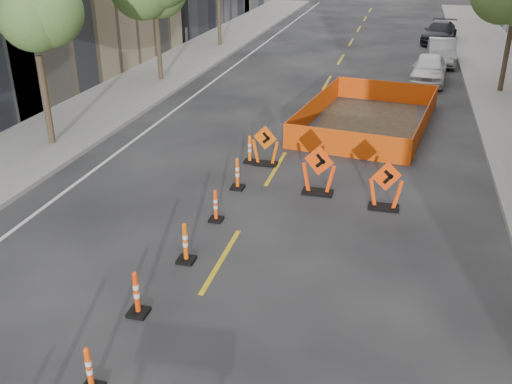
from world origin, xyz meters
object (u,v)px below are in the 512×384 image
(channelizer_2, at_px, (89,369))
(chevron_sign_center, at_px, (319,170))
(parked_car_far, at_px, (440,32))
(channelizer_6, at_px, (237,173))
(parked_car_mid, at_px, (441,52))
(channelizer_5, at_px, (216,205))
(chevron_sign_right, at_px, (386,185))
(channelizer_7, at_px, (250,149))
(channelizer_3, at_px, (136,293))
(chevron_sign_left, at_px, (265,145))
(parked_car_near, at_px, (429,69))
(channelizer_4, at_px, (185,243))

(channelizer_2, xyz_separation_m, chevron_sign_center, (2.52, 9.01, 0.31))
(parked_car_far, bearing_deg, chevron_sign_center, -89.10)
(channelizer_6, xyz_separation_m, parked_car_mid, (6.60, 20.08, 0.20))
(chevron_sign_center, distance_m, parked_car_far, 27.34)
(channelizer_5, distance_m, chevron_sign_right, 4.80)
(channelizer_2, xyz_separation_m, channelizer_7, (-0.12, 10.91, 0.02))
(channelizer_5, height_order, chevron_sign_center, chevron_sign_center)
(channelizer_3, xyz_separation_m, chevron_sign_left, (0.59, 8.68, 0.18))
(channelizer_3, xyz_separation_m, channelizer_5, (0.26, 4.36, -0.05))
(channelizer_5, height_order, parked_car_near, parked_car_near)
(channelizer_4, relative_size, parked_car_mid, 0.24)
(chevron_sign_right, relative_size, parked_car_far, 0.30)
(channelizer_4, bearing_deg, channelizer_5, 89.11)
(channelizer_3, relative_size, chevron_sign_right, 0.71)
(channelizer_2, xyz_separation_m, channelizer_5, (0.10, 6.55, -0.00))
(chevron_sign_center, distance_m, parked_car_mid, 20.24)
(channelizer_4, xyz_separation_m, parked_car_far, (6.74, 31.64, 0.19))
(chevron_sign_center, height_order, parked_car_near, chevron_sign_center)
(channelizer_6, distance_m, channelizer_7, 2.19)
(chevron_sign_left, xyz_separation_m, parked_car_near, (5.47, 13.09, 0.03))
(channelizer_6, bearing_deg, parked_car_far, 76.14)
(chevron_sign_right, xyz_separation_m, parked_car_far, (2.31, 27.54, -0.02))
(channelizer_3, distance_m, channelizer_6, 6.55)
(channelizer_4, xyz_separation_m, chevron_sign_left, (0.37, 6.50, 0.18))
(chevron_sign_left, height_order, parked_car_near, parked_car_near)
(channelizer_6, xyz_separation_m, chevron_sign_left, (0.35, 2.13, 0.19))
(channelizer_4, bearing_deg, channelizer_2, -90.91)
(channelizer_2, height_order, channelizer_5, same)
(parked_car_mid, distance_m, parked_car_far, 7.19)
(chevron_sign_left, relative_size, chevron_sign_right, 0.95)
(channelizer_2, distance_m, parked_car_far, 36.64)
(chevron_sign_left, height_order, parked_car_mid, parked_car_mid)
(channelizer_6, relative_size, chevron_sign_right, 0.70)
(channelizer_4, distance_m, parked_car_mid, 25.33)
(channelizer_7, height_order, chevron_sign_right, chevron_sign_right)
(channelizer_4, relative_size, channelizer_6, 1.02)
(parked_car_near, bearing_deg, channelizer_2, -99.41)
(channelizer_4, height_order, channelizer_6, channelizer_4)
(channelizer_4, bearing_deg, chevron_sign_right, 42.78)
(channelizer_3, relative_size, channelizer_4, 0.99)
(parked_car_far, bearing_deg, channelizer_6, -93.92)
(channelizer_7, distance_m, parked_car_near, 14.37)
(parked_car_far, bearing_deg, channelizer_5, -92.89)
(chevron_sign_left, height_order, chevron_sign_right, chevron_sign_right)
(chevron_sign_right, height_order, parked_car_near, chevron_sign_right)
(channelizer_3, bearing_deg, channelizer_5, 86.62)
(channelizer_3, distance_m, parked_car_far, 34.53)
(parked_car_near, bearing_deg, parked_car_mid, 85.30)
(channelizer_4, bearing_deg, chevron_sign_center, 62.21)
(chevron_sign_center, relative_size, chevron_sign_right, 1.06)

